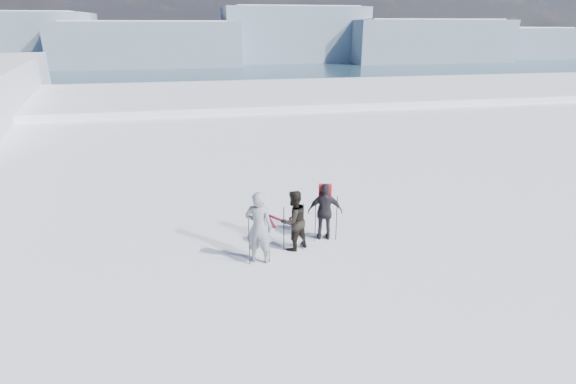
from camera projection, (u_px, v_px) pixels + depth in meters
name	position (u px, v px, depth m)	size (l,w,h in m)	color
lake_basin	(243.00, 171.00, 40.06)	(820.00, 820.00, 71.62)	white
far_mountain_range	(225.00, 39.00, 435.55)	(770.00, 110.00, 53.00)	slate
skier_grey	(259.00, 227.00, 11.28)	(0.70, 0.46, 1.91)	gray
skier_dark	(294.00, 220.00, 11.98)	(0.81, 0.63, 1.67)	black
skier_pack	(325.00, 212.00, 12.56)	(0.97, 0.41, 1.66)	black
backpack	(326.00, 172.00, 12.40)	(0.35, 0.20, 0.54)	red
ski_poles	(294.00, 229.00, 11.94)	(2.59, 0.95, 1.34)	black
skis_loose	(270.00, 217.00, 14.24)	(1.02, 1.70, 0.03)	black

